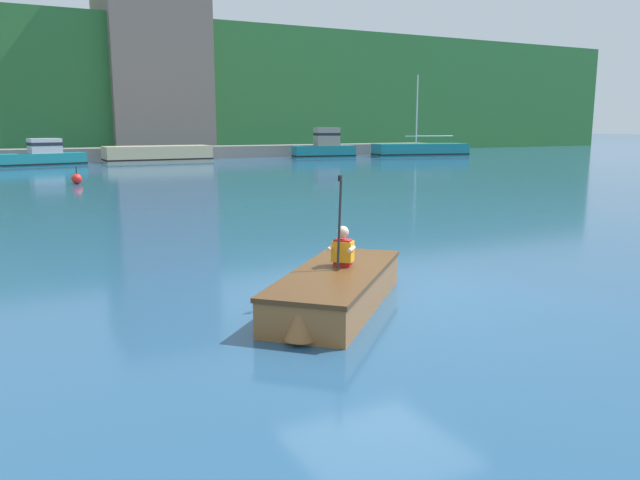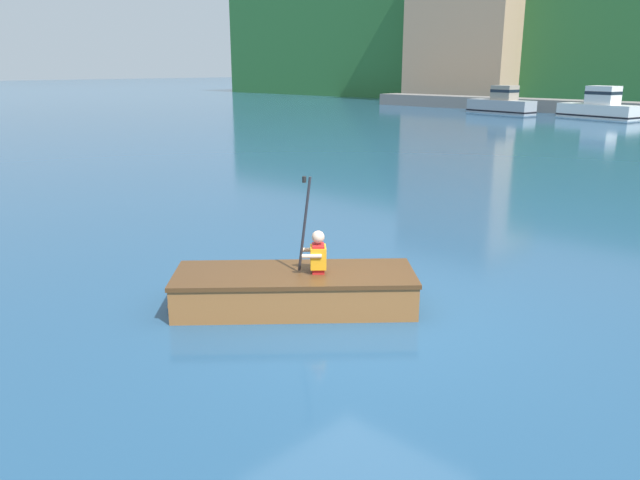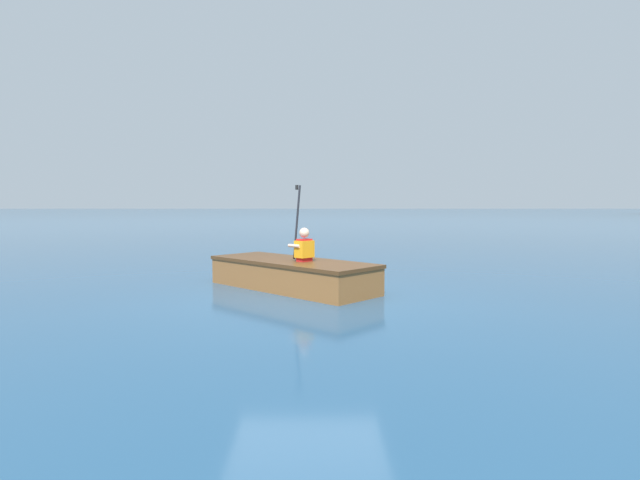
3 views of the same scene
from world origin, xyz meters
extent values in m
plane|color=navy|center=(0.00, 0.00, 0.00)|extent=(300.00, 300.00, 0.00)
cube|color=tan|center=(-25.78, 47.26, 6.96)|extent=(9.94, 9.26, 13.92)
cube|color=#9EA3A8|center=(-16.74, 35.34, 0.46)|extent=(5.03, 2.15, 0.92)
cube|color=black|center=(-16.74, 35.34, 0.16)|extent=(5.08, 2.20, 0.10)
cube|color=gray|center=(-16.49, 35.30, 1.42)|extent=(1.72, 1.36, 1.00)
cube|color=#19232D|center=(-16.49, 35.30, 1.54)|extent=(1.74, 1.39, 0.20)
cube|color=white|center=(-10.22, 35.80, 0.43)|extent=(5.25, 2.58, 0.86)
cube|color=black|center=(-10.22, 35.80, 0.15)|extent=(5.30, 2.63, 0.10)
cube|color=silver|center=(-9.97, 35.75, 1.43)|extent=(2.04, 1.58, 1.14)
cube|color=#19232D|center=(-9.97, 35.75, 1.58)|extent=(2.07, 1.60, 0.20)
cube|color=#935B2D|center=(-0.90, -0.30, 0.26)|extent=(3.04, 3.07, 0.51)
cube|color=#513219|center=(-0.90, -0.30, 0.48)|extent=(3.10, 3.13, 0.06)
cube|color=#513219|center=(-0.90, -0.30, 0.47)|extent=(2.58, 2.61, 0.02)
cone|color=#935B2D|center=(-1.98, -1.39, 0.28)|extent=(0.55, 0.55, 0.46)
cube|color=#935B2D|center=(-0.73, -0.13, 0.46)|extent=(0.87, 0.86, 0.03)
cube|color=red|center=(-0.68, -0.07, 0.70)|extent=(0.28, 0.28, 0.39)
cube|color=orange|center=(-0.68, -0.07, 0.72)|extent=(0.35, 0.35, 0.29)
sphere|color=beige|center=(-0.68, -0.07, 1.00)|extent=(0.17, 0.17, 0.17)
cylinder|color=beige|center=(-0.85, -0.03, 0.78)|extent=(0.22, 0.22, 0.06)
cylinder|color=beige|center=(-0.63, -0.24, 0.78)|extent=(0.22, 0.22, 0.06)
cylinder|color=#232328|center=(-0.80, -0.20, 1.17)|extent=(0.16, 0.16, 1.28)
cylinder|color=black|center=(-0.80, -0.20, 1.78)|extent=(0.05, 0.05, 0.08)
camera|label=1|loc=(-4.91, -7.63, 2.49)|focal=35.00mm
camera|label=2|loc=(4.84, -5.84, 3.19)|focal=35.00mm
camera|label=3|loc=(7.80, 0.09, 1.49)|focal=28.00mm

